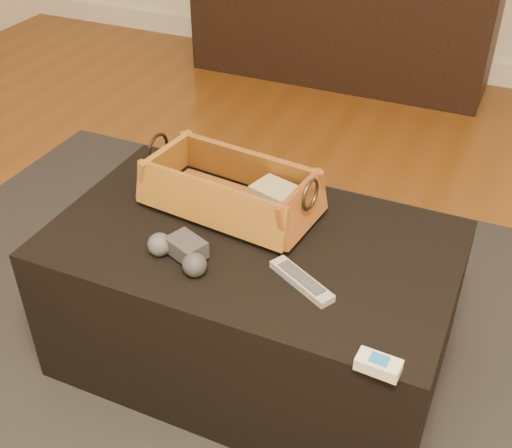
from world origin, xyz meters
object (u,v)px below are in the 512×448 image
at_px(wicker_basket, 230,192).
at_px(tv_remote, 220,200).
at_px(cream_gadget, 378,365).
at_px(game_controller, 181,252).
at_px(media_cabinet, 341,20).
at_px(silver_remote, 301,281).
at_px(ottoman, 252,301).

bearing_deg(wicker_basket, tv_remote, -149.68).
bearing_deg(cream_gadget, tv_remote, 144.92).
bearing_deg(game_controller, media_cabinet, 98.01).
bearing_deg(tv_remote, game_controller, -85.98).
bearing_deg(wicker_basket, silver_remote, -36.80).
bearing_deg(cream_gadget, ottoman, 143.87).
xyz_separation_m(media_cabinet, cream_gadget, (0.82, -2.37, 0.14)).
relative_size(media_cabinet, tv_remote, 6.42).
distance_m(media_cabinet, game_controller, 2.26).
bearing_deg(silver_remote, ottoman, 146.78).
bearing_deg(tv_remote, silver_remote, -32.01).
relative_size(game_controller, cream_gadget, 2.07).
xyz_separation_m(wicker_basket, cream_gadget, (0.50, -0.38, -0.04)).
relative_size(wicker_basket, game_controller, 2.62).
relative_size(media_cabinet, silver_remote, 8.70).
bearing_deg(media_cabinet, wicker_basket, -80.72).
relative_size(ottoman, tv_remote, 4.16).
height_order(media_cabinet, silver_remote, media_cabinet).
height_order(game_controller, silver_remote, game_controller).
relative_size(media_cabinet, game_controller, 8.42).
distance_m(media_cabinet, silver_remote, 2.28).
bearing_deg(cream_gadget, media_cabinet, 109.19).
height_order(media_cabinet, tv_remote, media_cabinet).
height_order(ottoman, wicker_basket, wicker_basket).
bearing_deg(wicker_basket, cream_gadget, -37.45).
xyz_separation_m(ottoman, silver_remote, (0.17, -0.11, 0.22)).
xyz_separation_m(tv_remote, wicker_basket, (0.02, 0.01, 0.03)).
distance_m(ottoman, cream_gadget, 0.54).
height_order(tv_remote, silver_remote, tv_remote).
distance_m(media_cabinet, cream_gadget, 2.51).
relative_size(tv_remote, silver_remote, 1.35).
xyz_separation_m(wicker_basket, game_controller, (-0.01, -0.25, -0.03)).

